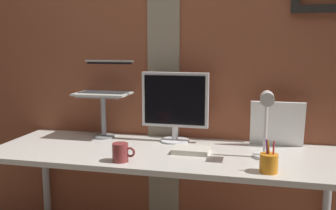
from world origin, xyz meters
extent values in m
cube|color=brown|center=(0.00, 0.38, 1.18)|extent=(3.25, 0.12, 2.36)
cube|color=gray|center=(-0.02, 0.31, 1.18)|extent=(0.21, 0.01, 2.36)
cube|color=black|center=(0.92, 0.30, 1.53)|extent=(0.36, 0.03, 0.04)
cube|color=silver|center=(0.06, -0.03, 0.72)|extent=(1.99, 0.69, 0.03)
cylinder|color=#B2B2B7|center=(-0.87, 0.26, 0.35)|extent=(0.05, 0.05, 0.70)
cylinder|color=#B2B2B7|center=(1.00, 0.26, 0.35)|extent=(0.05, 0.05, 0.70)
cylinder|color=white|center=(0.08, 0.20, 0.74)|extent=(0.18, 0.18, 0.01)
cylinder|color=white|center=(0.08, 0.20, 0.78)|extent=(0.04, 0.04, 0.08)
cube|color=white|center=(0.08, 0.20, 1.00)|extent=(0.41, 0.04, 0.34)
cube|color=black|center=(0.08, 0.18, 1.00)|extent=(0.38, 0.00, 0.30)
cylinder|color=gray|center=(-0.40, 0.20, 0.74)|extent=(0.14, 0.14, 0.01)
cylinder|color=gray|center=(-0.40, 0.20, 0.87)|extent=(0.03, 0.03, 0.26)
cube|color=gray|center=(-0.40, 0.20, 1.01)|extent=(0.28, 0.22, 0.01)
cube|color=silver|center=(-0.40, 0.20, 1.02)|extent=(0.35, 0.23, 0.01)
cube|color=#2D2D30|center=(-0.40, 0.22, 1.03)|extent=(0.31, 0.14, 0.00)
cube|color=silver|center=(-0.40, 0.35, 1.13)|extent=(0.35, 0.07, 0.21)
cube|color=black|center=(-0.40, 0.34, 1.13)|extent=(0.32, 0.05, 0.18)
cube|color=white|center=(0.69, 0.22, 0.87)|extent=(0.31, 0.07, 0.27)
cylinder|color=white|center=(0.62, -0.03, 0.74)|extent=(0.12, 0.12, 0.02)
cylinder|color=white|center=(0.62, -0.03, 0.92)|extent=(0.02, 0.02, 0.34)
cylinder|color=white|center=(0.62, -0.12, 1.06)|extent=(0.07, 0.11, 0.07)
cylinder|color=orange|center=(0.64, -0.27, 0.78)|extent=(0.09, 0.09, 0.09)
cylinder|color=red|center=(0.65, -0.28, 0.81)|extent=(0.01, 0.02, 0.14)
cylinder|color=purple|center=(0.63, -0.26, 0.82)|extent=(0.03, 0.02, 0.15)
cylinder|color=orange|center=(0.64, -0.27, 0.82)|extent=(0.03, 0.01, 0.15)
cylinder|color=maroon|center=(-0.11, -0.27, 0.78)|extent=(0.08, 0.08, 0.10)
torus|color=maroon|center=(-0.06, -0.27, 0.78)|extent=(0.05, 0.01, 0.05)
cube|color=silver|center=(0.22, -0.03, 0.75)|extent=(0.20, 0.14, 0.03)
camera|label=1|loc=(0.57, -2.08, 1.33)|focal=40.86mm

